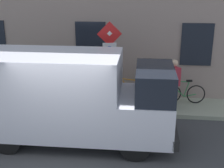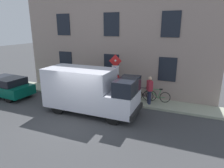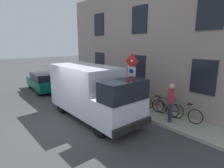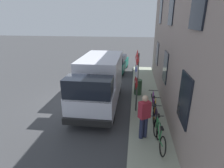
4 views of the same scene
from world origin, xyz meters
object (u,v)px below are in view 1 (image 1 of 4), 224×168
pedestrian (173,83)px  litter_bin (51,93)px  sign_post_stacked (110,58)px  bicycle_purple (109,90)px  bicycle_green (181,93)px  bicycle_orange (133,91)px  bicycle_black (157,92)px  delivery_van (72,96)px

pedestrian → litter_bin: size_ratio=1.91×
sign_post_stacked → bicycle_purple: size_ratio=1.66×
bicycle_green → pedestrian: bearing=51.2°
bicycle_green → pedestrian: pedestrian is taller
litter_bin → bicycle_green: bearing=-81.0°
bicycle_orange → bicycle_black: bearing=-172.4°
bicycle_orange → bicycle_purple: size_ratio=1.00×
sign_post_stacked → pedestrian: size_ratio=1.65×
bicycle_black → litter_bin: litter_bin is taller
bicycle_green → litter_bin: size_ratio=1.90×
bicycle_black → bicycle_purple: 1.70m
bicycle_black → pedestrian: (-0.54, -0.51, 0.56)m
bicycle_orange → sign_post_stacked: bearing=56.9°
delivery_van → bicycle_purple: bearing=75.5°
bicycle_green → litter_bin: bearing=2.8°
bicycle_black → delivery_van: bearing=46.5°
pedestrian → litter_bin: pedestrian is taller
bicycle_orange → pedestrian: 1.57m
bicycle_purple → litter_bin: 2.10m
delivery_van → bicycle_orange: delivery_van is taller
pedestrian → litter_bin: bearing=148.7°
sign_post_stacked → bicycle_black: 2.32m
litter_bin → bicycle_black: bearing=-79.0°
litter_bin → bicycle_orange: bearing=-75.8°
bicycle_black → bicycle_purple: bearing=-2.5°
delivery_van → litter_bin: 2.53m
bicycle_green → pedestrian: 0.85m
delivery_van → bicycle_black: (2.77, -2.40, -0.82)m
sign_post_stacked → pedestrian: 2.30m
bicycle_black → litter_bin: (-0.72, 3.68, 0.08)m
litter_bin → delivery_van: bearing=-148.1°
bicycle_purple → litter_bin: (-0.72, 1.97, 0.08)m
delivery_van → litter_bin: (2.05, 1.27, -0.74)m
bicycle_green → pedestrian: size_ratio=1.00×
sign_post_stacked → delivery_van: (-1.90, 0.80, -0.61)m
litter_bin → sign_post_stacked: bearing=-94.1°
bicycle_orange → pedestrian: size_ratio=1.00×
bicycle_green → sign_post_stacked: bearing=13.2°
delivery_van → litter_bin: size_ratio=5.93×
bicycle_green → litter_bin: litter_bin is taller
bicycle_green → bicycle_purple: size_ratio=1.00×
sign_post_stacked → bicycle_black: sign_post_stacked is taller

